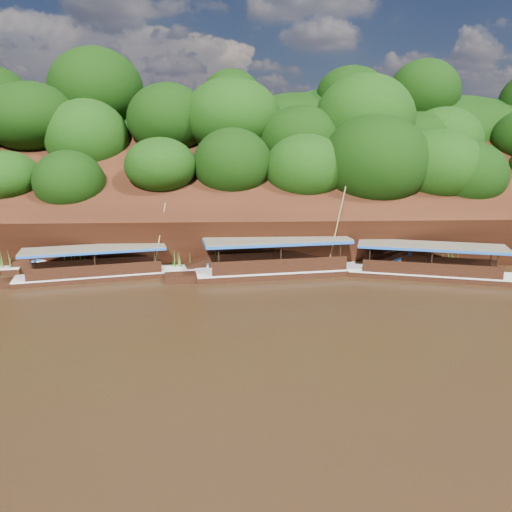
{
  "coord_description": "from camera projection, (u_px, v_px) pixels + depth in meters",
  "views": [
    {
      "loc": [
        -3.19,
        -24.87,
        9.14
      ],
      "look_at": [
        -1.67,
        7.0,
        1.62
      ],
      "focal_mm": 35.0,
      "sensor_mm": 36.0,
      "label": 1
    }
  ],
  "objects": [
    {
      "name": "reeds",
      "position": [
        231.0,
        258.0,
        35.28
      ],
      "size": [
        48.7,
        2.3,
        2.25
      ],
      "color": "#37711C",
      "rests_on": "ground"
    },
    {
      "name": "boat_2",
      "position": [
        118.0,
        271.0,
        33.55
      ],
      "size": [
        13.85,
        4.92,
        5.28
      ],
      "rotation": [
        0.0,
        0.0,
        0.23
      ],
      "color": "black",
      "rests_on": "ground"
    },
    {
      "name": "ground",
      "position": [
        294.0,
        316.0,
        26.43
      ],
      "size": [
        160.0,
        160.0,
        0.0
      ],
      "primitive_type": "plane",
      "color": "black",
      "rests_on": "ground"
    },
    {
      "name": "boat_0",
      "position": [
        453.0,
        272.0,
        33.08
      ],
      "size": [
        14.25,
        5.83,
        5.15
      ],
      "rotation": [
        0.0,
        0.0,
        -0.29
      ],
      "color": "black",
      "rests_on": "ground"
    },
    {
      "name": "riverbank",
      "position": [
        265.0,
        216.0,
        48.09
      ],
      "size": [
        120.0,
        30.06,
        19.4
      ],
      "color": "black",
      "rests_on": "ground"
    },
    {
      "name": "boat_1",
      "position": [
        299.0,
        266.0,
        34.27
      ],
      "size": [
        15.09,
        4.23,
        6.6
      ],
      "rotation": [
        0.0,
        0.0,
        0.14
      ],
      "color": "black",
      "rests_on": "ground"
    }
  ]
}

